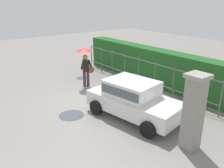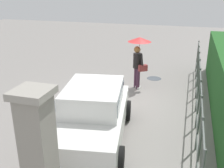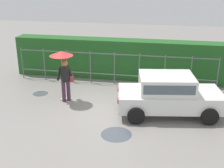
# 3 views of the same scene
# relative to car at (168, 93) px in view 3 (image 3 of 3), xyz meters

# --- Properties ---
(ground_plane) EXTENTS (40.00, 40.00, 0.00)m
(ground_plane) POSITION_rel_car_xyz_m (-2.42, -0.11, -0.80)
(ground_plane) COLOR gray
(car) EXTENTS (3.93, 2.35, 1.48)m
(car) POSITION_rel_car_xyz_m (0.00, 0.00, 0.00)
(car) COLOR white
(car) RESTS_ON ground
(pedestrian) EXTENTS (0.91, 0.91, 2.06)m
(pedestrian) POSITION_rel_car_xyz_m (-4.07, 0.40, 0.66)
(pedestrian) COLOR #47283D
(pedestrian) RESTS_ON ground
(fence_section) EXTENTS (9.17, 0.05, 1.50)m
(fence_section) POSITION_rel_car_xyz_m (-2.47, 2.68, 0.02)
(fence_section) COLOR #59605B
(fence_section) RESTS_ON ground
(hedge_row) EXTENTS (10.12, 0.90, 1.90)m
(hedge_row) POSITION_rel_car_xyz_m (-2.47, 3.62, 0.15)
(hedge_row) COLOR #235B23
(hedge_row) RESTS_ON ground
(puddle_near) EXTENTS (1.00, 1.00, 0.00)m
(puddle_near) POSITION_rel_car_xyz_m (-1.57, -1.87, -0.80)
(puddle_near) COLOR #4C545B
(puddle_near) RESTS_ON ground
(puddle_far) EXTENTS (0.64, 0.64, 0.00)m
(puddle_far) POSITION_rel_car_xyz_m (-5.38, 0.89, -0.80)
(puddle_far) COLOR #4C545B
(puddle_far) RESTS_ON ground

